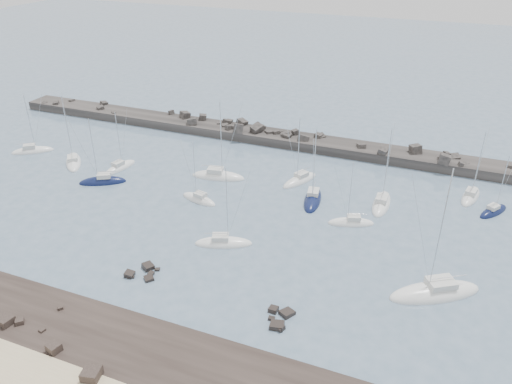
% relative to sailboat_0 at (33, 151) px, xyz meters
% --- Properties ---
extents(ground, '(400.00, 400.00, 0.00)m').
position_rel_sailboat_0_xyz_m(ground, '(45.62, -15.41, -0.14)').
color(ground, slate).
rests_on(ground, ground).
extents(rock_shelf, '(140.00, 12.00, 1.86)m').
position_rel_sailboat_0_xyz_m(rock_shelf, '(45.86, -37.42, -0.12)').
color(rock_shelf, black).
rests_on(rock_shelf, ground).
extents(rock_cluster_near, '(4.12, 3.74, 1.50)m').
position_rel_sailboat_0_xyz_m(rock_cluster_near, '(41.42, -24.58, -0.05)').
color(rock_cluster_near, black).
rests_on(rock_cluster_near, ground).
extents(rock_cluster_far, '(3.17, 4.20, 1.15)m').
position_rel_sailboat_0_xyz_m(rock_cluster_far, '(60.33, -26.07, -0.04)').
color(rock_cluster_far, black).
rests_on(rock_cluster_far, ground).
extents(breakwater, '(115.00, 7.42, 5.37)m').
position_rel_sailboat_0_xyz_m(breakwater, '(38.58, 22.59, 0.15)').
color(breakwater, '#2C2927').
rests_on(breakwater, ground).
extents(sailboat_0, '(7.68, 6.67, 12.47)m').
position_rel_sailboat_0_xyz_m(sailboat_0, '(0.00, 0.00, 0.00)').
color(sailboat_0, white).
rests_on(sailboat_0, ground).
extents(sailboat_1, '(7.63, 8.33, 13.59)m').
position_rel_sailboat_0_xyz_m(sailboat_1, '(10.81, -1.12, -0.01)').
color(sailboat_1, white).
rests_on(sailboat_1, ground).
extents(sailboat_2, '(8.09, 6.02, 12.72)m').
position_rel_sailboat_0_xyz_m(sailboat_2, '(20.87, -5.70, 0.01)').
color(sailboat_2, '#0E173E').
rests_on(sailboat_2, ground).
extents(sailboat_3, '(3.46, 7.49, 11.51)m').
position_rel_sailboat_0_xyz_m(sailboat_3, '(20.27, 0.13, -0.01)').
color(sailboat_3, white).
rests_on(sailboat_3, ground).
extents(sailboat_4, '(9.83, 4.68, 14.96)m').
position_rel_sailboat_0_xyz_m(sailboat_4, '(38.44, 3.48, 0.01)').
color(sailboat_4, white).
rests_on(sailboat_4, ground).
extents(sailboat_5, '(7.04, 3.68, 10.82)m').
position_rel_sailboat_0_xyz_m(sailboat_5, '(39.16, -5.09, -0.00)').
color(sailboat_5, white).
rests_on(sailboat_5, ground).
extents(sailboat_6, '(5.56, 8.24, 12.63)m').
position_rel_sailboat_0_xyz_m(sailboat_6, '(52.18, 7.41, -0.00)').
color(sailboat_6, white).
rests_on(sailboat_6, ground).
extents(sailboat_7, '(8.39, 5.28, 12.68)m').
position_rel_sailboat_0_xyz_m(sailboat_7, '(48.08, -14.89, -0.01)').
color(sailboat_7, white).
rests_on(sailboat_7, ground).
extents(sailboat_8, '(3.91, 8.81, 13.52)m').
position_rel_sailboat_0_xyz_m(sailboat_8, '(56.13, 1.72, 0.00)').
color(sailboat_8, '#0E173E').
rests_on(sailboat_8, ground).
extents(sailboat_9, '(7.16, 4.29, 10.94)m').
position_rel_sailboat_0_xyz_m(sailboat_9, '(63.42, -3.00, -0.01)').
color(sailboat_9, white).
rests_on(sailboat_9, ground).
extents(sailboat_10, '(2.70, 8.56, 13.63)m').
position_rel_sailboat_0_xyz_m(sailboat_10, '(66.64, 4.35, 0.01)').
color(sailboat_10, white).
rests_on(sailboat_10, ground).
extents(sailboat_11, '(11.70, 9.28, 18.14)m').
position_rel_sailboat_0_xyz_m(sailboat_11, '(76.22, -15.01, 0.01)').
color(sailboat_11, white).
rests_on(sailboat_11, ground).
extents(sailboat_12, '(3.90, 7.97, 12.23)m').
position_rel_sailboat_0_xyz_m(sailboat_12, '(79.70, 12.20, 0.00)').
color(sailboat_12, white).
rests_on(sailboat_12, ground).
extents(sailboat_13, '(5.10, 6.41, 10.21)m').
position_rel_sailboat_0_xyz_m(sailboat_13, '(83.05, 8.41, -0.01)').
color(sailboat_13, '#0E173E').
rests_on(sailboat_13, ground).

